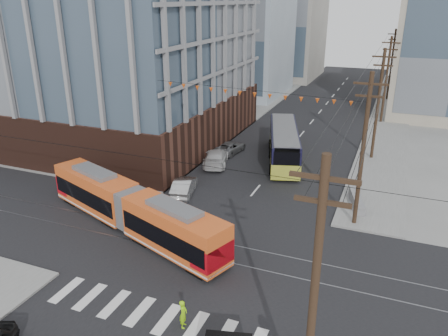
# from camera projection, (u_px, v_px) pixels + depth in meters

# --- Properties ---
(ground) EXTENTS (160.00, 160.00, 0.00)m
(ground) POSITION_uv_depth(u_px,v_px,m) (180.00, 283.00, 25.19)
(ground) COLOR slate
(office_building) EXTENTS (30.00, 25.00, 28.60)m
(office_building) POSITION_uv_depth(u_px,v_px,m) (93.00, 8.00, 47.55)
(office_building) COLOR #381E16
(office_building) RESTS_ON ground
(bg_bldg_nw_near) EXTENTS (18.00, 16.00, 18.00)m
(bg_bldg_nw_near) POSITION_uv_depth(u_px,v_px,m) (231.00, 39.00, 72.77)
(bg_bldg_nw_near) COLOR #8C99A5
(bg_bldg_nw_near) RESTS_ON ground
(bg_bldg_nw_far) EXTENTS (16.00, 18.00, 20.00)m
(bg_bldg_nw_far) POSITION_uv_depth(u_px,v_px,m) (280.00, 26.00, 88.64)
(bg_bldg_nw_far) COLOR gray
(bg_bldg_nw_far) RESTS_ON ground
(utility_pole_near) EXTENTS (0.30, 0.30, 11.00)m
(utility_pole_near) POSITION_uv_depth(u_px,v_px,m) (313.00, 304.00, 15.04)
(utility_pole_near) COLOR black
(utility_pole_near) RESTS_ON ground
(utility_pole_far) EXTENTS (0.30, 0.30, 11.00)m
(utility_pole_far) POSITION_uv_depth(u_px,v_px,m) (391.00, 65.00, 68.59)
(utility_pole_far) COLOR black
(utility_pole_far) RESTS_ON ground
(streetcar) EXTENTS (16.68, 8.13, 3.26)m
(streetcar) POSITION_uv_depth(u_px,v_px,m) (132.00, 209.00, 30.37)
(streetcar) COLOR #DA561F
(streetcar) RESTS_ON ground
(city_bus) EXTENTS (6.03, 12.42, 3.45)m
(city_bus) POSITION_uv_depth(u_px,v_px,m) (284.00, 144.00, 43.67)
(city_bus) COLOR black
(city_bus) RESTS_ON ground
(parked_car_silver) EXTENTS (2.48, 4.51, 1.41)m
(parked_car_silver) POSITION_uv_depth(u_px,v_px,m) (184.00, 186.00, 36.33)
(parked_car_silver) COLOR #A9A9A9
(parked_car_silver) RESTS_ON ground
(parked_car_white) EXTENTS (3.55, 5.67, 1.53)m
(parked_car_white) POSITION_uv_depth(u_px,v_px,m) (216.00, 157.00, 42.81)
(parked_car_white) COLOR silver
(parked_car_white) RESTS_ON ground
(parked_car_grey) EXTENTS (2.52, 4.56, 1.21)m
(parked_car_grey) POSITION_uv_depth(u_px,v_px,m) (230.00, 147.00, 46.17)
(parked_car_grey) COLOR #5D5E60
(parked_car_grey) RESTS_ON ground
(pedestrian) EXTENTS (0.49, 0.63, 1.53)m
(pedestrian) POSITION_uv_depth(u_px,v_px,m) (183.00, 314.00, 21.56)
(pedestrian) COLOR #95E50C
(pedestrian) RESTS_ON ground
(jersey_barrier) EXTENTS (2.00, 4.28, 0.84)m
(jersey_barrier) POSITION_uv_depth(u_px,v_px,m) (357.00, 201.00, 34.40)
(jersey_barrier) COLOR slate
(jersey_barrier) RESTS_ON ground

